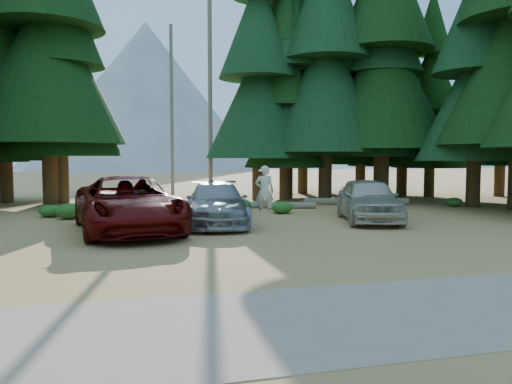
% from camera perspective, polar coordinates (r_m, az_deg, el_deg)
% --- Properties ---
extents(ground, '(160.00, 160.00, 0.00)m').
position_cam_1_polar(ground, '(14.05, 1.16, -5.91)').
color(ground, '#B9824E').
rests_on(ground, ground).
extents(gravel_strip, '(26.00, 3.50, 0.01)m').
position_cam_1_polar(gravel_strip, '(8.14, 13.90, -13.35)').
color(gravel_strip, gray).
rests_on(gravel_strip, ground).
extents(forest_belt_north, '(36.00, 7.00, 22.00)m').
position_cam_1_polar(forest_belt_north, '(28.67, -6.93, -0.87)').
color(forest_belt_north, black).
rests_on(forest_belt_north, ground).
extents(snag_front, '(0.24, 0.24, 12.00)m').
position_cam_1_polar(snag_front, '(28.42, -5.27, 11.23)').
color(snag_front, '#666151').
rests_on(snag_front, ground).
extents(snag_back, '(0.20, 0.20, 10.00)m').
position_cam_1_polar(snag_back, '(29.55, -9.61, 8.96)').
color(snag_back, '#666151').
rests_on(snag_back, ground).
extents(mountain_peak, '(48.00, 50.00, 28.00)m').
position_cam_1_polar(mountain_peak, '(102.09, -13.93, 9.67)').
color(mountain_peak, gray).
rests_on(mountain_peak, ground).
extents(red_pickup, '(3.89, 6.84, 1.80)m').
position_cam_1_polar(red_pickup, '(16.62, -14.42, -1.36)').
color(red_pickup, '#590907').
rests_on(red_pickup, ground).
extents(silver_minivan_center, '(2.79, 5.46, 1.52)m').
position_cam_1_polar(silver_minivan_center, '(17.91, -4.55, -1.33)').
color(silver_minivan_center, '#93969B').
rests_on(silver_minivan_center, ground).
extents(silver_minivan_right, '(3.21, 5.21, 1.65)m').
position_cam_1_polar(silver_minivan_right, '(19.24, 12.72, -0.84)').
color(silver_minivan_right, beige).
rests_on(silver_minivan_right, ground).
extents(frisbee_player, '(0.72, 0.58, 1.71)m').
position_cam_1_polar(frisbee_player, '(16.64, 0.98, 0.12)').
color(frisbee_player, beige).
rests_on(frisbee_player, ground).
extents(log_left, '(4.40, 1.25, 0.32)m').
position_cam_1_polar(log_left, '(21.06, -6.55, -2.18)').
color(log_left, '#666151').
rests_on(log_left, ground).
extents(log_mid, '(3.62, 1.42, 0.30)m').
position_cam_1_polar(log_mid, '(23.61, 2.37, -1.51)').
color(log_mid, '#666151').
rests_on(log_mid, ground).
extents(log_right, '(5.16, 1.93, 0.34)m').
position_cam_1_polar(log_right, '(25.94, 11.33, -1.05)').
color(log_right, '#666151').
rests_on(log_right, ground).
extents(shrub_far_left, '(1.10, 1.10, 0.61)m').
position_cam_1_polar(shrub_far_left, '(20.89, -20.45, -2.06)').
color(shrub_far_left, '#2A5E1C').
rests_on(shrub_far_left, ground).
extents(shrub_left, '(0.89, 0.89, 0.49)m').
position_cam_1_polar(shrub_left, '(21.81, -22.45, -2.02)').
color(shrub_left, '#2A5E1C').
rests_on(shrub_left, ground).
extents(shrub_center_left, '(1.28, 1.28, 0.70)m').
position_cam_1_polar(shrub_center_left, '(21.24, -11.80, -1.67)').
color(shrub_center_left, '#2A5E1C').
rests_on(shrub_center_left, ground).
extents(shrub_center_right, '(0.93, 0.93, 0.51)m').
position_cam_1_polar(shrub_center_right, '(21.49, 2.98, -1.77)').
color(shrub_center_right, '#2A5E1C').
rests_on(shrub_center_right, ground).
extents(shrub_right, '(1.06, 1.06, 0.58)m').
position_cam_1_polar(shrub_right, '(22.31, -1.92, -1.47)').
color(shrub_right, '#2A5E1C').
rests_on(shrub_right, ground).
extents(shrub_far_right, '(1.15, 1.15, 0.63)m').
position_cam_1_polar(shrub_far_right, '(25.99, 11.29, -0.72)').
color(shrub_far_right, '#2A5E1C').
rests_on(shrub_far_right, ground).
extents(shrub_edge_east, '(0.81, 0.81, 0.45)m').
position_cam_1_polar(shrub_edge_east, '(26.30, 21.72, -1.07)').
color(shrub_edge_east, '#2A5E1C').
rests_on(shrub_edge_east, ground).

